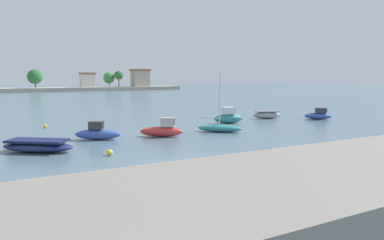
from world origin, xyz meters
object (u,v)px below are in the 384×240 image
at_px(moored_boat_4, 229,117).
at_px(moored_boat_0, 38,146).
at_px(moored_boat_1, 98,133).
at_px(moored_boat_3, 220,128).
at_px(mooring_buoy_1, 45,126).
at_px(moored_boat_6, 319,115).
at_px(mooring_buoy_2, 110,153).
at_px(moored_boat_2, 162,130).
at_px(moored_boat_5, 267,115).

bearing_deg(moored_boat_4, moored_boat_0, -151.98).
height_order(moored_boat_1, moored_boat_4, moored_boat_4).
height_order(moored_boat_3, mooring_buoy_1, moored_boat_3).
xyz_separation_m(moored_boat_1, moored_boat_3, (11.37, -1.33, -0.17)).
relative_size(moored_boat_6, mooring_buoy_2, 7.42).
xyz_separation_m(moored_boat_1, moored_boat_6, (27.39, 1.26, -0.02)).
distance_m(moored_boat_1, moored_boat_6, 27.42).
height_order(moored_boat_2, mooring_buoy_1, moored_boat_2).
xyz_separation_m(moored_boat_3, mooring_buoy_2, (-11.96, -5.06, -0.17)).
distance_m(moored_boat_0, moored_boat_2, 10.39).
bearing_deg(mooring_buoy_1, moored_boat_0, -96.77).
relative_size(moored_boat_1, mooring_buoy_2, 9.14).
height_order(moored_boat_1, moored_boat_6, moored_boat_1).
bearing_deg(moored_boat_2, moored_boat_0, -140.02).
bearing_deg(moored_boat_2, mooring_buoy_1, 161.65).
relative_size(moored_boat_0, mooring_buoy_2, 12.52).
xyz_separation_m(moored_boat_1, moored_boat_2, (5.43, -1.20, 0.02)).
bearing_deg(mooring_buoy_2, moored_boat_2, 40.73).
distance_m(moored_boat_1, mooring_buoy_1, 9.78).
relative_size(moored_boat_4, moored_boat_6, 1.12).
height_order(moored_boat_2, moored_boat_3, moored_boat_3).
distance_m(moored_boat_1, moored_boat_5, 22.68).
relative_size(moored_boat_0, moored_boat_6, 1.69).
distance_m(moored_boat_1, moored_boat_4, 15.91).
xyz_separation_m(moored_boat_0, moored_boat_3, (16.21, 1.47, -0.02)).
relative_size(moored_boat_3, moored_boat_5, 1.52).
xyz_separation_m(moored_boat_2, moored_boat_4, (10.09, 4.68, 0.12)).
bearing_deg(moored_boat_6, moored_boat_2, -132.29).
xyz_separation_m(moored_boat_4, moored_boat_5, (6.64, 1.35, -0.23)).
bearing_deg(moored_boat_4, moored_boat_3, -119.92).
height_order(moored_boat_4, mooring_buoy_1, moored_boat_4).
distance_m(moored_boat_1, moored_boat_2, 5.56).
height_order(moored_boat_0, moored_boat_3, moored_boat_3).
relative_size(moored_boat_3, moored_boat_6, 1.75).
bearing_deg(moored_boat_3, moored_boat_2, -141.30).
relative_size(moored_boat_2, mooring_buoy_1, 10.18).
xyz_separation_m(moored_boat_1, moored_boat_4, (15.52, 3.47, 0.14)).
distance_m(moored_boat_2, mooring_buoy_1, 13.63).
height_order(moored_boat_5, moored_boat_6, moored_boat_6).
bearing_deg(moored_boat_3, moored_boat_4, 89.11).
bearing_deg(moored_boat_2, moored_boat_4, 56.03).
relative_size(moored_boat_0, moored_boat_3, 0.96).
bearing_deg(moored_boat_5, moored_boat_3, -128.68).
bearing_deg(moored_boat_5, mooring_buoy_2, -132.14).
xyz_separation_m(moored_boat_5, mooring_buoy_1, (-25.58, 4.34, -0.27)).
xyz_separation_m(moored_boat_2, moored_boat_3, (5.94, -0.13, -0.19)).
relative_size(moored_boat_5, moored_boat_6, 1.15).
bearing_deg(mooring_buoy_2, moored_boat_5, 26.23).
relative_size(moored_boat_5, mooring_buoy_2, 8.55).
bearing_deg(moored_boat_2, moored_boat_1, -161.32).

